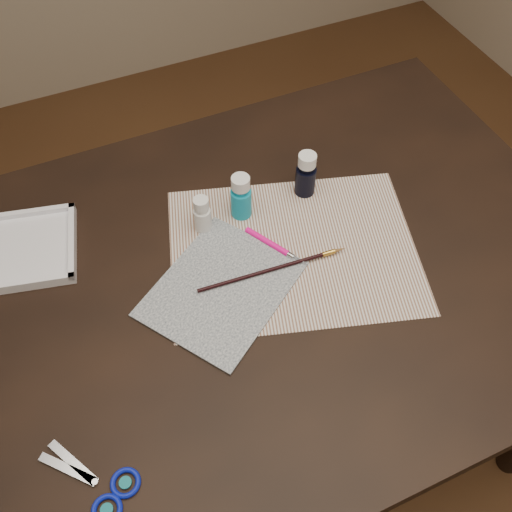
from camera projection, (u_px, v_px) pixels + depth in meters
name	position (u px, v px, depth m)	size (l,w,h in m)	color
ground	(256.00, 423.00, 1.66)	(3.50, 3.50, 0.02)	#422614
table	(256.00, 363.00, 1.35)	(1.30, 0.90, 0.75)	black
paper	(293.00, 250.00, 1.08)	(0.47, 0.35, 0.00)	silver
canvas	(222.00, 288.00, 1.03)	(0.27, 0.21, 0.00)	black
paint_bottle_white	(202.00, 214.00, 1.08)	(0.03, 0.03, 0.08)	white
paint_bottle_cyan	(241.00, 197.00, 1.10)	(0.04, 0.04, 0.10)	#1090B1
paint_bottle_navy	(306.00, 174.00, 1.14)	(0.04, 0.04, 0.10)	black
paintbrush	(274.00, 269.00, 1.05)	(0.29, 0.01, 0.01)	black
craft_knife	(277.00, 247.00, 1.08)	(0.15, 0.01, 0.01)	#FF0D8F
scissors	(84.00, 481.00, 0.83)	(0.17, 0.09, 0.01)	silver
palette_tray	(26.00, 248.00, 1.07)	(0.18, 0.18, 0.02)	white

